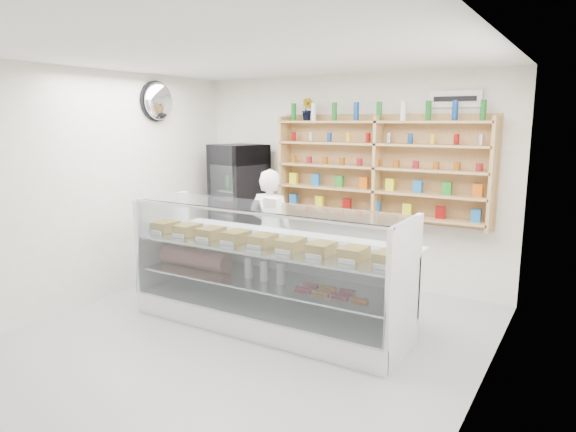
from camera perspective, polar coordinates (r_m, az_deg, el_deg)
The scene contains 8 objects.
room at distance 4.93m, azimuth -5.72°, elevation 1.23°, with size 5.00×5.00×5.00m.
display_counter at distance 5.59m, azimuth -2.22°, elevation -8.60°, with size 3.05×0.91×1.33m.
shop_worker at distance 6.63m, azimuth -1.96°, elevation -1.63°, with size 0.58×0.38×1.59m, color white.
drinks_cooler at distance 7.56m, azimuth -5.44°, elevation 0.89°, with size 0.80×0.79×1.86m.
wall_shelving at distance 6.71m, azimuth 9.90°, elevation 5.26°, with size 2.84×0.28×1.33m.
potted_plant at distance 7.13m, azimuth 2.19°, elevation 11.75°, with size 0.17×0.13×0.30m, color #1E6626.
security_mirror at distance 7.21m, azimuth -14.17°, elevation 12.26°, with size 0.15×0.50×0.50m, color silver.
wall_sign at distance 6.55m, azimuth 18.09°, elevation 12.27°, with size 0.62×0.03×0.20m, color white.
Camera 1 is at (2.93, -3.89, 2.19)m, focal length 32.00 mm.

